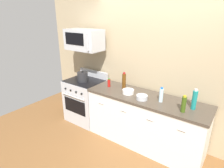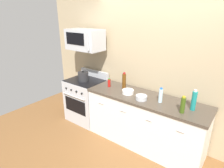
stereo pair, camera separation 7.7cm
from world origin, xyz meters
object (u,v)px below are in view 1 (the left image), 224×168
at_px(range_oven, 86,100).
at_px(bottle_water_clear, 161,95).
at_px(bottle_hot_sauce_red, 109,83).
at_px(bottle_sparkling_teal, 194,100).
at_px(stockpot, 83,77).
at_px(microwave, 84,40).
at_px(bowl_steel_prep, 142,97).
at_px(bottle_olive_oil, 184,104).
at_px(bottle_wine_amber, 124,81).
at_px(bowl_white_ceramic, 128,91).

bearing_deg(range_oven, bottle_water_clear, -0.91).
bearing_deg(bottle_hot_sauce_red, bottle_sparkling_teal, 0.27).
bearing_deg(bottle_hot_sauce_red, stockpot, -173.87).
bearing_deg(range_oven, microwave, 89.71).
relative_size(bottle_sparkling_teal, bowl_steel_prep, 1.70).
bearing_deg(bottle_olive_oil, bottle_sparkling_teal, 61.51).
distance_m(bottle_wine_amber, bowl_steel_prep, 0.57).
relative_size(bottle_water_clear, bowl_white_ceramic, 1.21).
relative_size(microwave, stockpot, 3.35).
height_order(bottle_wine_amber, stockpot, bottle_wine_amber).
xyz_separation_m(bottle_sparkling_teal, stockpot, (-2.16, -0.07, -0.05)).
bearing_deg(bottle_wine_amber, range_oven, -172.46).
bearing_deg(bowl_steel_prep, range_oven, 174.86).
xyz_separation_m(bowl_white_ceramic, stockpot, (-1.09, -0.00, 0.06)).
bearing_deg(bottle_hot_sauce_red, bottle_wine_amber, 21.17).
relative_size(microwave, bottle_olive_oil, 2.95).
relative_size(bottle_sparkling_teal, stockpot, 1.41).
bearing_deg(bottle_sparkling_teal, bowl_steel_prep, -169.10).
relative_size(bottle_water_clear, stockpot, 1.09).
bearing_deg(bottle_water_clear, stockpot, -179.09).
distance_m(microwave, stockpot, 0.74).
bearing_deg(bottle_water_clear, bottle_sparkling_teal, 5.67).
bearing_deg(bottle_olive_oil, bottle_hot_sauce_red, 173.27).
bearing_deg(bottle_hot_sauce_red, range_oven, -178.73).
bearing_deg(bottle_wine_amber, bottle_water_clear, -10.48).
xyz_separation_m(microwave, bottle_water_clear, (1.68, -0.07, -0.72)).
xyz_separation_m(bottle_wine_amber, bowl_white_ceramic, (0.20, -0.17, -0.11)).
xyz_separation_m(microwave, bowl_white_ceramic, (1.09, -0.09, -0.79)).
bearing_deg(bottle_olive_oil, stockpot, 177.15).
height_order(bottle_water_clear, stockpot, bottle_water_clear).
bearing_deg(bowl_white_ceramic, range_oven, 177.45).
bearing_deg(bottle_sparkling_teal, microwave, 179.37).
bearing_deg(bowl_white_ceramic, bottle_water_clear, 2.15).
xyz_separation_m(microwave, bowl_steel_prep, (1.40, -0.17, -0.79)).
height_order(bottle_wine_amber, bowl_steel_prep, bottle_wine_amber).
distance_m(bottle_sparkling_teal, bottle_hot_sauce_red, 1.54).
relative_size(bottle_wine_amber, bottle_hot_sauce_red, 1.90).
bearing_deg(bottle_hot_sauce_red, bowl_steel_prep, -10.23).
bearing_deg(bottle_wine_amber, microwave, -175.30).
distance_m(microwave, bottle_wine_amber, 1.13).
height_order(range_oven, microwave, microwave).
height_order(bottle_hot_sauce_red, stockpot, stockpot).
bearing_deg(bowl_white_ceramic, bottle_olive_oil, -6.30).
height_order(bottle_hot_sauce_red, bottle_olive_oil, bottle_olive_oil).
xyz_separation_m(range_oven, bottle_olive_oil, (2.06, -0.16, 0.57)).
relative_size(microwave, bottle_sparkling_teal, 2.37).
bearing_deg(bottle_wine_amber, bowl_white_ceramic, -40.34).
bearing_deg(range_oven, bottle_olive_oil, -4.32).
bearing_deg(bottle_olive_oil, microwave, 174.44).
distance_m(bottle_hot_sauce_red, bowl_white_ceramic, 0.47).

